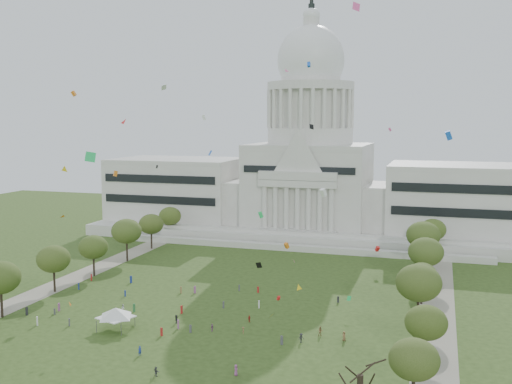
% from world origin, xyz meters
% --- Properties ---
extents(ground, '(400.00, 400.00, 0.00)m').
position_xyz_m(ground, '(0.00, 0.00, 0.00)').
color(ground, '#2F4418').
rests_on(ground, ground).
extents(capitol, '(160.00, 64.50, 91.30)m').
position_xyz_m(capitol, '(0.00, 113.59, 22.30)').
color(capitol, beige).
rests_on(capitol, ground).
extents(path_left, '(8.00, 160.00, 0.04)m').
position_xyz_m(path_left, '(-48.00, 30.00, 0.02)').
color(path_left, gray).
rests_on(path_left, ground).
extents(path_right, '(8.00, 160.00, 0.04)m').
position_xyz_m(path_right, '(48.00, 30.00, 0.02)').
color(path_right, gray).
rests_on(path_right, ground).
extents(row_tree_r_0, '(7.67, 7.67, 10.91)m').
position_xyz_m(row_tree_r_0, '(44.94, -19.59, 7.75)').
color(row_tree_r_0, black).
rests_on(row_tree_r_0, ground).
extents(row_tree_l_1, '(8.86, 8.86, 12.59)m').
position_xyz_m(row_tree_l_1, '(-44.07, -2.96, 8.95)').
color(row_tree_l_1, black).
rests_on(row_tree_l_1, ground).
extents(row_tree_r_1, '(7.58, 7.58, 10.78)m').
position_xyz_m(row_tree_r_1, '(46.22, -1.75, 7.66)').
color(row_tree_r_1, black).
rests_on(row_tree_r_1, ground).
extents(row_tree_l_2, '(8.42, 8.42, 11.97)m').
position_xyz_m(row_tree_l_2, '(-45.04, 17.30, 8.51)').
color(row_tree_l_2, black).
rests_on(row_tree_l_2, ground).
extents(row_tree_r_2, '(9.55, 9.55, 13.58)m').
position_xyz_m(row_tree_r_2, '(44.17, 17.44, 9.66)').
color(row_tree_r_2, black).
rests_on(row_tree_r_2, ground).
extents(row_tree_l_3, '(8.12, 8.12, 11.55)m').
position_xyz_m(row_tree_l_3, '(-44.09, 33.92, 8.21)').
color(row_tree_l_3, black).
rests_on(row_tree_l_3, ground).
extents(row_tree_r_3, '(7.01, 7.01, 9.98)m').
position_xyz_m(row_tree_r_3, '(44.40, 34.48, 7.08)').
color(row_tree_r_3, black).
rests_on(row_tree_r_3, ground).
extents(row_tree_l_4, '(9.29, 9.29, 13.21)m').
position_xyz_m(row_tree_l_4, '(-44.08, 52.42, 9.39)').
color(row_tree_l_4, black).
rests_on(row_tree_l_4, ground).
extents(row_tree_r_4, '(9.19, 9.19, 13.06)m').
position_xyz_m(row_tree_r_4, '(44.76, 50.04, 9.29)').
color(row_tree_r_4, black).
rests_on(row_tree_r_4, ground).
extents(row_tree_l_5, '(8.33, 8.33, 11.85)m').
position_xyz_m(row_tree_l_5, '(-45.22, 71.01, 8.42)').
color(row_tree_l_5, black).
rests_on(row_tree_l_5, ground).
extents(row_tree_r_5, '(9.82, 9.82, 13.96)m').
position_xyz_m(row_tree_r_5, '(43.49, 70.19, 9.93)').
color(row_tree_r_5, black).
rests_on(row_tree_r_5, ground).
extents(row_tree_l_6, '(8.19, 8.19, 11.64)m').
position_xyz_m(row_tree_l_6, '(-46.87, 89.14, 8.27)').
color(row_tree_l_6, black).
rests_on(row_tree_l_6, ground).
extents(row_tree_r_6, '(8.42, 8.42, 11.97)m').
position_xyz_m(row_tree_r_6, '(45.96, 88.13, 8.51)').
color(row_tree_r_6, black).
rests_on(row_tree_r_6, ground).
extents(big_bare_tree, '(6.00, 5.00, 12.80)m').
position_xyz_m(big_bare_tree, '(38.00, -28.00, 8.67)').
color(big_bare_tree, black).
rests_on(big_bare_tree, ground).
extents(event_tent, '(10.85, 10.85, 4.78)m').
position_xyz_m(event_tent, '(-15.84, -2.48, 3.71)').
color(event_tent, '#4C4C4C').
rests_on(event_tent, ground).
extents(person_0, '(1.11, 1.02, 1.90)m').
position_xyz_m(person_0, '(30.60, 5.28, 0.95)').
color(person_0, olive).
rests_on(person_0, ground).
extents(person_2, '(1.10, 0.86, 1.99)m').
position_xyz_m(person_2, '(25.65, 6.47, 1.00)').
color(person_2, olive).
rests_on(person_2, ground).
extents(person_3, '(0.57, 1.00, 1.49)m').
position_xyz_m(person_3, '(10.30, 2.94, 0.74)').
color(person_3, olive).
rests_on(person_3, ground).
extents(person_4, '(0.54, 0.96, 1.62)m').
position_xyz_m(person_4, '(3.69, 2.48, 0.81)').
color(person_4, '#994C8C').
rests_on(person_4, ground).
extents(person_5, '(1.28, 1.82, 1.82)m').
position_xyz_m(person_5, '(-5.47, 4.86, 0.91)').
color(person_5, '#26262B').
rests_on(person_5, ground).
extents(person_6, '(0.92, 1.10, 1.92)m').
position_xyz_m(person_6, '(15.47, -16.38, 0.96)').
color(person_6, '#994C8C').
rests_on(person_6, ground).
extents(person_7, '(0.80, 0.83, 1.84)m').
position_xyz_m(person_7, '(-4.47, -13.40, 0.92)').
color(person_7, navy).
rests_on(person_7, ground).
extents(person_8, '(1.06, 0.99, 1.86)m').
position_xyz_m(person_8, '(-20.16, 8.00, 0.93)').
color(person_8, silver).
rests_on(person_8, ground).
extents(person_9, '(1.30, 1.27, 1.86)m').
position_xyz_m(person_9, '(22.71, 1.81, 0.93)').
color(person_9, '#26262B').
rests_on(person_9, ground).
extents(person_10, '(0.74, 0.98, 1.49)m').
position_xyz_m(person_10, '(9.30, 10.17, 0.74)').
color(person_10, '#B21E1E').
rests_on(person_10, ground).
extents(person_11, '(1.66, 1.25, 1.68)m').
position_xyz_m(person_11, '(2.53, -20.71, 0.84)').
color(person_11, '#4C4C51').
rests_on(person_11, ground).
extents(distant_crowd, '(67.82, 37.65, 1.93)m').
position_xyz_m(distant_crowd, '(-15.42, 13.04, 0.88)').
color(distant_crowd, '#26262B').
rests_on(distant_crowd, ground).
extents(kite_swarm, '(91.44, 96.63, 62.06)m').
position_xyz_m(kite_swarm, '(1.22, 7.17, 28.01)').
color(kite_swarm, '#E54C8C').
rests_on(kite_swarm, ground).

